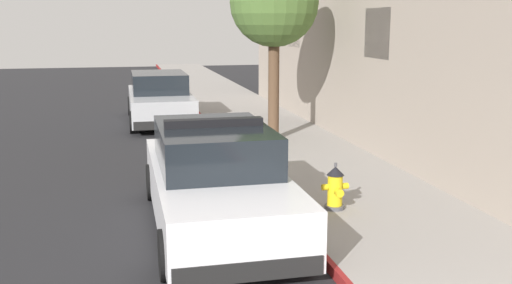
% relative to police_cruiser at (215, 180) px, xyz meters
% --- Properties ---
extents(ground_plane, '(28.48, 60.00, 0.20)m').
position_rel_police_cruiser_xyz_m(ground_plane, '(-3.31, 4.50, -0.84)').
color(ground_plane, '#232326').
extents(sidewalk_pavement, '(3.01, 60.00, 0.14)m').
position_rel_police_cruiser_xyz_m(sidewalk_pavement, '(2.69, 4.50, -0.67)').
color(sidewalk_pavement, gray).
rests_on(sidewalk_pavement, ground).
extents(curb_painted_edge, '(0.08, 60.00, 0.14)m').
position_rel_police_cruiser_xyz_m(curb_painted_edge, '(1.14, 4.50, -0.67)').
color(curb_painted_edge, maroon).
rests_on(curb_painted_edge, ground).
extents(storefront_building, '(5.47, 23.06, 5.57)m').
position_rel_police_cruiser_xyz_m(storefront_building, '(6.81, 3.63, 2.05)').
color(storefront_building, gray).
rests_on(storefront_building, ground).
extents(police_cruiser, '(1.94, 4.84, 1.68)m').
position_rel_police_cruiser_xyz_m(police_cruiser, '(0.00, 0.00, 0.00)').
color(police_cruiser, white).
rests_on(police_cruiser, ground).
extents(parked_car_silver_ahead, '(1.94, 4.84, 1.56)m').
position_rel_police_cruiser_xyz_m(parked_car_silver_ahead, '(-0.19, 9.97, -0.00)').
color(parked_car_silver_ahead, '#B2B5BA').
rests_on(parked_car_silver_ahead, ground).
extents(fire_hydrant, '(0.44, 0.40, 0.76)m').
position_rel_police_cruiser_xyz_m(fire_hydrant, '(1.94, 0.01, -0.25)').
color(fire_hydrant, '#4C4C51').
rests_on(fire_hydrant, sidewalk_pavement).
extents(street_tree, '(2.20, 2.20, 4.55)m').
position_rel_police_cruiser_xyz_m(street_tree, '(2.43, 5.81, 2.81)').
color(street_tree, brown).
rests_on(street_tree, sidewalk_pavement).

